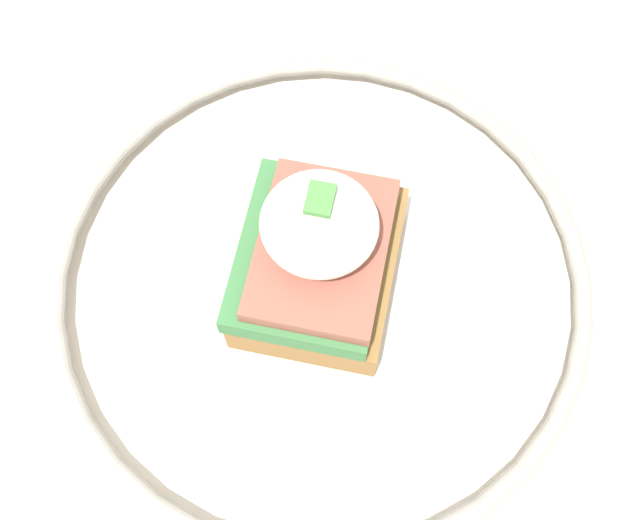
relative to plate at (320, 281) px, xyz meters
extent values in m
plane|color=#B2ADA3|center=(0.04, -0.06, -0.75)|extent=(6.00, 6.00, 0.00)
cube|color=beige|center=(0.04, -0.06, -0.02)|extent=(1.13, 0.84, 0.03)
cylinder|color=beige|center=(-0.47, -0.42, -0.39)|extent=(0.06, 0.06, 0.71)
cylinder|color=silver|center=(0.00, 0.00, 0.00)|extent=(0.26, 0.26, 0.01)
torus|color=gray|center=(0.00, 0.00, 0.00)|extent=(0.29, 0.29, 0.01)
cube|color=olive|center=(0.00, 0.00, 0.02)|extent=(0.10, 0.08, 0.02)
cube|color=#38703D|center=(0.00, 0.00, 0.04)|extent=(0.09, 0.07, 0.01)
cube|color=brown|center=(0.00, 0.00, 0.05)|extent=(0.09, 0.06, 0.01)
ellipsoid|color=white|center=(0.00, 0.00, 0.07)|extent=(0.05, 0.05, 0.04)
cube|color=#47843D|center=(0.00, 0.00, 0.09)|extent=(0.02, 0.01, 0.00)
cube|color=silver|center=(-0.19, -0.02, -0.01)|extent=(0.03, 0.12, 0.00)
cube|color=silver|center=(-0.20, 0.06, -0.01)|extent=(0.03, 0.04, 0.00)
camera|label=1|loc=(0.16, 0.03, 0.40)|focal=45.00mm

